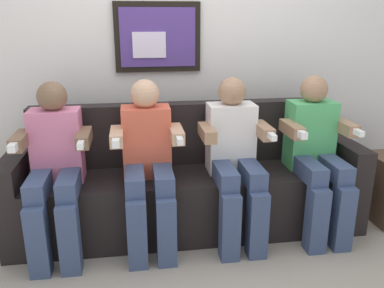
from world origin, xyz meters
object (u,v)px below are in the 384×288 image
Objects in this scene: couch at (188,188)px; person_right_center at (235,155)px; person_rightmost at (316,151)px; person_leftmost at (55,164)px; person_left_center at (148,159)px.

person_right_center is (0.29, -0.17, 0.29)m from couch.
person_right_center is at bearing 179.95° from person_rightmost.
person_left_center is at bearing 0.00° from person_leftmost.
person_rightmost is at bearing 0.00° from person_left_center.
person_rightmost is at bearing -10.95° from couch.
couch is 2.23× the size of person_rightmost.
couch is 0.45m from person_right_center.
person_leftmost is 1.00× the size of person_left_center.
person_rightmost is (1.75, 0.00, 0.00)m from person_leftmost.
person_left_center reaches higher than couch.
person_right_center is (1.17, 0.00, -0.00)m from person_leftmost.
couch is 0.94m from person_leftmost.
person_right_center is at bearing 0.02° from person_leftmost.
person_rightmost is at bearing -0.05° from person_right_center.
person_left_center is 0.58m from person_right_center.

